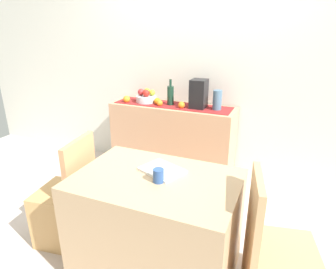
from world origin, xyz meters
name	(u,v)px	position (x,y,z in m)	size (l,w,h in m)	color
ground_plane	(157,225)	(0.00, 0.00, -0.01)	(6.40, 6.40, 0.02)	beige
room_wall_rear	(201,57)	(0.00, 1.18, 1.35)	(6.40, 0.06, 2.70)	silver
sideboard_console	(172,141)	(-0.23, 0.92, 0.43)	(1.38, 0.42, 0.85)	tan
table_runner	(172,105)	(-0.23, 0.92, 0.86)	(1.30, 0.32, 0.01)	maroon
fruit_bowl	(146,99)	(-0.55, 0.92, 0.89)	(0.23, 0.23, 0.07)	silver
apple_upper	(146,93)	(-0.54, 0.89, 0.97)	(0.08, 0.08, 0.08)	red
apple_left	(152,93)	(-0.50, 0.96, 0.96)	(0.07, 0.07, 0.07)	#99B22C
apple_center	(147,91)	(-0.57, 0.98, 0.97)	(0.07, 0.07, 0.07)	gold
apple_front	(141,92)	(-0.62, 0.93, 0.97)	(0.07, 0.07, 0.07)	#B22B2C
wine_bottle	(170,95)	(-0.25, 0.92, 0.96)	(0.07, 0.07, 0.28)	#183828
coffee_maker	(199,94)	(0.06, 0.92, 1.01)	(0.16, 0.18, 0.30)	black
ceramic_vase	(217,100)	(0.26, 0.92, 0.96)	(0.09, 0.09, 0.21)	slate
orange_loose_far	(160,103)	(-0.35, 0.83, 0.89)	(0.07, 0.07, 0.07)	orange
orange_loose_near_bowl	(181,105)	(-0.10, 0.84, 0.89)	(0.07, 0.07, 0.07)	orange
orange_loose_mid	(127,99)	(-0.76, 0.83, 0.89)	(0.08, 0.08, 0.08)	orange
orange_loose_end	(157,101)	(-0.40, 0.89, 0.89)	(0.07, 0.07, 0.07)	orange
dining_table	(157,225)	(0.21, -0.44, 0.37)	(1.07, 0.73, 0.74)	tan
open_book	(162,170)	(0.21, -0.34, 0.75)	(0.28, 0.21, 0.02)	white
coffee_cup	(158,176)	(0.24, -0.48, 0.78)	(0.07, 0.07, 0.09)	#2B4D8E
chair_near_window	(67,211)	(-0.59, -0.44, 0.27)	(0.45, 0.45, 0.90)	tan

